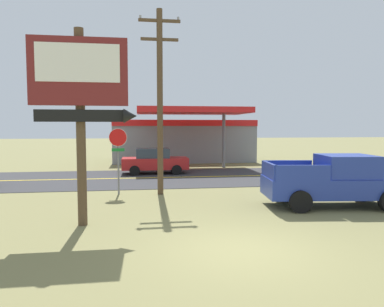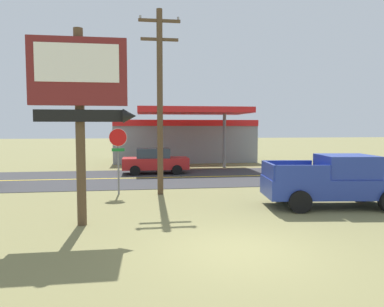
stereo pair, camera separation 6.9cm
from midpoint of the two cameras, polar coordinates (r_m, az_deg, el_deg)
name	(u,v)px [view 2 (the right image)]	position (r m, az deg, el deg)	size (l,w,h in m)	color
ground_plane	(239,251)	(9.24, 7.59, -14.88)	(180.00, 180.00, 0.00)	olive
road_asphalt	(180,177)	(21.74, -1.80, -3.76)	(140.00, 8.00, 0.02)	#333335
road_centre_line	(180,177)	(21.73, -1.80, -3.72)	(126.00, 0.20, 0.01)	gold
motel_sign	(81,93)	(11.40, -16.86, 9.15)	(3.11, 0.54, 5.94)	brown
stop_sign	(118,149)	(16.47, -11.40, 0.67)	(0.80, 0.08, 2.95)	slate
utility_pole	(160,97)	(16.25, -4.94, 8.87)	(1.83, 0.26, 8.13)	brown
gas_station	(183,139)	(32.34, -1.30, 2.29)	(12.00, 11.50, 4.40)	gray
pickup_blue_parked_on_lawn	(336,181)	(14.78, 21.77, -4.09)	(5.39, 2.69, 1.96)	#233893
car_red_near_lane	(155,161)	(23.52, -5.76, -1.16)	(4.20, 2.00, 1.64)	red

